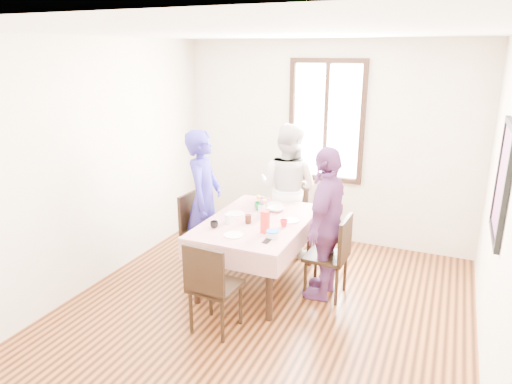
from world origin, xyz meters
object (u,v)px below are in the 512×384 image
Objects in this scene: chair_right at (326,256)px; person_far at (288,189)px; person_left at (204,201)px; chair_left at (203,231)px; dining_table at (258,252)px; chair_near at (215,286)px; chair_far at (288,217)px; person_right at (326,224)px.

person_far is at bearing 41.90° from chair_right.
chair_right is 0.54× the size of person_left.
chair_left is 1.21m from person_far.
dining_table is 0.86× the size of person_far.
chair_near is (0.00, -1.00, 0.08)m from dining_table.
chair_far is (0.78, 0.86, 0.00)m from chair_left.
chair_near is at bearing -33.88° from person_right.
person_far is at bearing 89.94° from chair_far.
person_right is at bearing 128.45° from chair_far.
person_left is at bearing -91.30° from person_right.
chair_near is (-0.78, -1.04, 0.00)m from chair_right.
person_right is (1.52, -0.09, -0.03)m from person_left.
chair_far is 0.54× the size of person_far.
chair_left and chair_near have the same top height.
dining_table is at bearing -84.45° from person_right.
person_left reaches higher than chair_right.
chair_far is 1.21m from person_left.
person_far is at bearing 93.46° from chair_near.
chair_right is (0.78, 0.05, 0.08)m from dining_table.
chair_near is 2.02m from person_far.
chair_near is at bearing 145.36° from chair_right.
dining_table is 1.00m from chair_far.
person_right is (0.76, 1.04, 0.37)m from chair_near.
chair_near is (0.00, -2.00, 0.00)m from chair_far.
chair_left is 1.00× the size of chair_near.
chair_right is at bearing 138.50° from person_far.
chair_far is 0.55× the size of person_right.
chair_near is at bearing 89.94° from chair_far.
person_far is at bearing -54.19° from person_left.
chair_left is 0.54× the size of person_left.
person_right is at bearing 90.26° from chair_left.
person_far is 1.03× the size of person_right.
chair_near reaches higher than dining_table.
chair_far is (0.00, 1.00, 0.08)m from dining_table.
dining_table is 0.78m from chair_right.
dining_table is 1.60× the size of chair_near.
person_far is (0.00, -0.02, 0.39)m from chair_far.
chair_far is at bearing 41.36° from chair_right.
chair_right is at bearing 92.12° from person_right.
person_left is 1.03× the size of person_right.
chair_left is at bearing 47.84° from chair_far.
person_left is at bearing 93.64° from chair_left.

